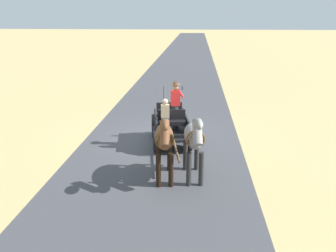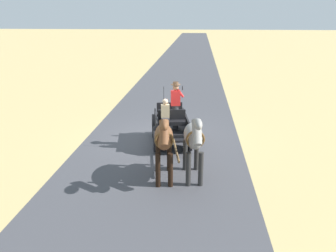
{
  "view_description": "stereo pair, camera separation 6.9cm",
  "coord_description": "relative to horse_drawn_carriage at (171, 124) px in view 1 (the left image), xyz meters",
  "views": [
    {
      "loc": [
        -1.32,
        13.23,
        4.86
      ],
      "look_at": [
        -0.38,
        1.75,
        1.1
      ],
      "focal_mm": 36.97,
      "sensor_mm": 36.0,
      "label": 1
    },
    {
      "loc": [
        -1.39,
        13.22,
        4.86
      ],
      "look_at": [
        -0.38,
        1.75,
        1.1
      ],
      "focal_mm": 36.97,
      "sensor_mm": 36.0,
      "label": 2
    }
  ],
  "objects": [
    {
      "name": "road_surface",
      "position": [
        0.39,
        -0.63,
        -0.81
      ],
      "size": [
        6.22,
        160.0,
        0.01
      ],
      "primitive_type": "cube",
      "color": "#424247",
      "rests_on": "ground"
    },
    {
      "name": "horse_off_side",
      "position": [
        -0.03,
        3.06,
        0.51
      ],
      "size": [
        0.74,
        2.14,
        2.21
      ],
      "color": "brown",
      "rests_on": "ground"
    },
    {
      "name": "horse_near_side",
      "position": [
        -0.91,
        2.92,
        0.51
      ],
      "size": [
        0.75,
        2.15,
        2.21
      ],
      "color": "gray",
      "rests_on": "ground"
    },
    {
      "name": "horse_drawn_carriage",
      "position": [
        0.0,
        0.0,
        0.0
      ],
      "size": [
        1.78,
        4.51,
        2.5
      ],
      "color": "black",
      "rests_on": "ground"
    },
    {
      "name": "ground_plane",
      "position": [
        0.39,
        -0.63,
        -0.82
      ],
      "size": [
        200.0,
        200.0,
        0.0
      ],
      "primitive_type": "plane",
      "color": "tan"
    }
  ]
}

